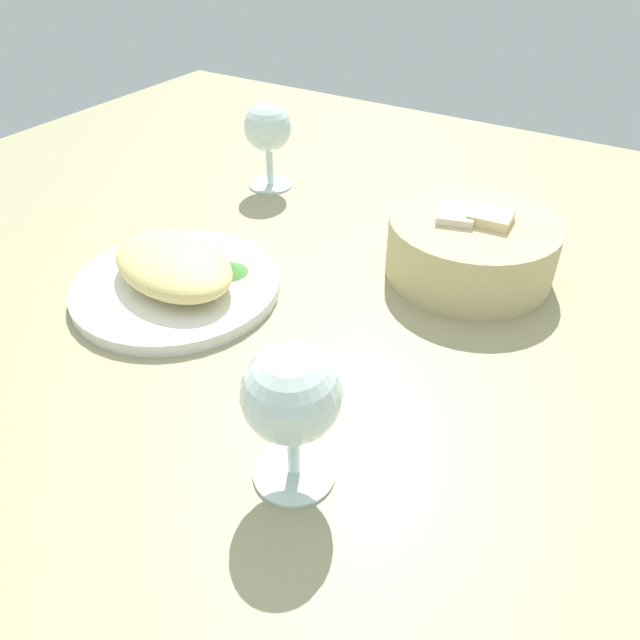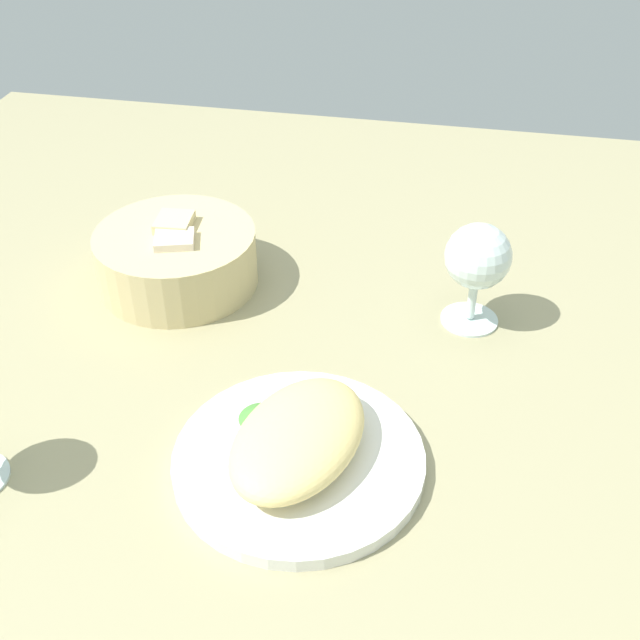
{
  "view_description": "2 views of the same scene",
  "coord_description": "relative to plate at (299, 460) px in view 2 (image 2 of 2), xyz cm",
  "views": [
    {
      "loc": [
        32.72,
        -41.78,
        38.17
      ],
      "look_at": [
        8.39,
        -2.31,
        3.15
      ],
      "focal_mm": 33.61,
      "sensor_mm": 36.0,
      "label": 1
    },
    {
      "loc": [
        -59.24,
        -14.22,
        54.66
      ],
      "look_at": [
        5.19,
        -1.49,
        5.1
      ],
      "focal_mm": 44.4,
      "sensor_mm": 36.0,
      "label": 2
    }
  ],
  "objects": [
    {
      "name": "plate",
      "position": [
        0.0,
        0.0,
        0.0
      ],
      "size": [
        23.21,
        23.21,
        1.4
      ],
      "primitive_type": "cylinder",
      "color": "white",
      "rests_on": "ground_plane"
    },
    {
      "name": "wine_glass_near",
      "position": [
        25.43,
        -14.4,
        7.44
      ],
      "size": [
        7.32,
        7.32,
        12.37
      ],
      "color": "silver",
      "rests_on": "ground_plane"
    },
    {
      "name": "lettuce_garnish",
      "position": [
        3.91,
        4.54,
        1.37
      ],
      "size": [
        4.43,
        4.43,
        1.34
      ],
      "primitive_type": "cone",
      "color": "#48893A",
      "rests_on": "plate"
    },
    {
      "name": "ground_plane",
      "position": [
        10.37,
        2.58,
        -1.7
      ],
      "size": [
        140.0,
        140.0,
        2.0
      ],
      "primitive_type": "cube",
      "color": "tan"
    },
    {
      "name": "omelette",
      "position": [
        0.0,
        -0.0,
        2.85
      ],
      "size": [
        18.79,
        14.69,
        4.29
      ],
      "primitive_type": "ellipsoid",
      "rotation": [
        0.0,
        0.0,
        -0.27
      ],
      "color": "#F1D482",
      "rests_on": "plate"
    },
    {
      "name": "bread_basket",
      "position": [
        26.44,
        20.76,
        2.91
      ],
      "size": [
        19.17,
        19.17,
        8.11
      ],
      "color": "#D0BC83",
      "rests_on": "ground_plane"
    }
  ]
}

